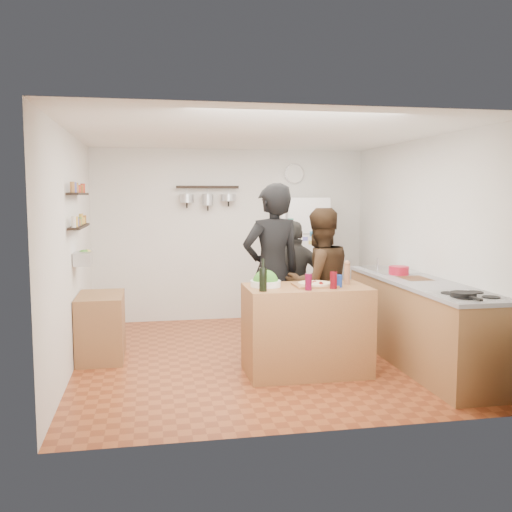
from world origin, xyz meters
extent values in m
plane|color=brown|center=(0.00, 0.00, 0.00)|extent=(4.20, 4.20, 0.00)
plane|color=white|center=(0.00, 0.00, 2.50)|extent=(4.20, 4.20, 0.00)
plane|color=silver|center=(0.00, 2.10, 1.25)|extent=(4.00, 0.00, 4.00)
plane|color=silver|center=(-2.00, 0.00, 1.25)|extent=(0.00, 4.20, 4.20)
plane|color=silver|center=(2.00, 0.00, 1.25)|extent=(0.00, 4.20, 4.20)
cube|color=#A5713C|center=(0.39, -0.64, 0.46)|extent=(1.25, 0.72, 0.91)
cube|color=brown|center=(0.47, -0.66, 0.92)|extent=(0.42, 0.34, 0.02)
cylinder|color=beige|center=(0.47, -0.66, 0.94)|extent=(0.34, 0.34, 0.02)
cylinder|color=white|center=(-0.03, -0.59, 0.94)|extent=(0.31, 0.31, 0.06)
cylinder|color=black|center=(-0.11, -0.86, 1.02)|extent=(0.08, 0.08, 0.23)
cylinder|color=#580722|center=(0.34, -0.88, 0.99)|extent=(0.07, 0.07, 0.16)
cylinder|color=#55070F|center=(0.61, -0.84, 1.00)|extent=(0.07, 0.07, 0.17)
cylinder|color=#8F5B3C|center=(0.84, -0.59, 1.01)|extent=(0.06, 0.06, 0.20)
cylinder|color=navy|center=(0.69, -0.76, 0.97)|extent=(0.08, 0.08, 0.12)
imported|color=black|center=(0.16, -0.04, 0.98)|extent=(0.82, 0.65, 1.97)
imported|color=black|center=(0.69, -0.10, 0.85)|extent=(0.95, 0.81, 1.70)
imported|color=#2A2825|center=(0.54, 0.44, 0.76)|extent=(0.96, 0.56, 1.53)
cube|color=#9E7042|center=(1.70, -0.55, 0.45)|extent=(0.63, 2.63, 0.90)
cube|color=white|center=(1.70, -1.50, 0.91)|extent=(0.60, 0.62, 0.02)
cylinder|color=black|center=(1.60, -1.56, 0.94)|extent=(0.23, 0.23, 0.04)
cube|color=silver|center=(1.70, 0.30, 0.92)|extent=(0.50, 0.80, 0.03)
cube|color=brown|center=(1.70, -0.39, 0.91)|extent=(0.30, 0.40, 0.02)
cylinder|color=#AF142C|center=(1.65, -0.08, 0.97)|extent=(0.23, 0.23, 0.10)
cube|color=white|center=(0.95, 1.75, 0.90)|extent=(0.70, 0.68, 1.80)
cylinder|color=silver|center=(0.95, 2.08, 2.15)|extent=(0.30, 0.03, 0.30)
cube|color=black|center=(-1.93, 0.20, 1.50)|extent=(0.12, 1.00, 0.02)
cube|color=black|center=(-1.93, 0.20, 1.85)|extent=(0.12, 1.00, 0.02)
cube|color=silver|center=(-1.90, 0.20, 1.15)|extent=(0.18, 0.35, 0.14)
cube|color=olive|center=(-1.74, 0.29, 0.36)|extent=(0.50, 0.80, 0.73)
cube|color=black|center=(-0.35, 2.00, 1.95)|extent=(0.90, 0.04, 0.04)
camera|label=1|loc=(-1.18, -6.21, 1.84)|focal=40.00mm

